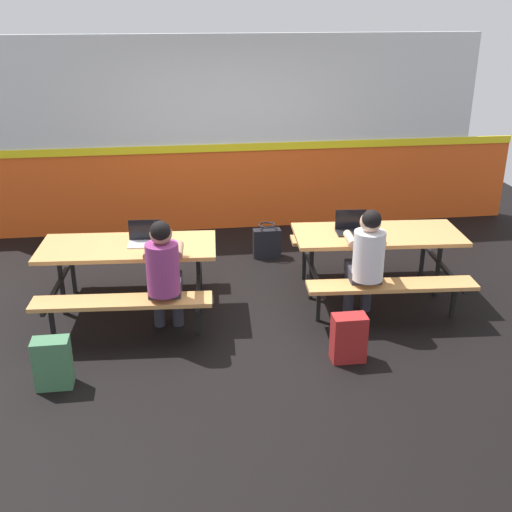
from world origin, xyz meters
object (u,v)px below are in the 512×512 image
object	(u,v)px
laptop_silver	(145,239)
laptop_dark	(351,228)
student_further	(366,257)
picnic_table_right	(377,248)
tote_bag_bright	(267,242)
student_nearer	(164,270)
satchel_spare	(348,338)
picnic_table_left	(129,261)
backpack_dark	(53,363)

from	to	relation	value
laptop_silver	laptop_dark	bearing A→B (deg)	0.84
student_further	laptop_dark	distance (m)	0.60
picnic_table_right	tote_bag_bright	size ratio (longest dim) A/B	4.16
laptop_dark	picnic_table_right	bearing A→B (deg)	-11.70
picnic_table_right	laptop_silver	xyz separation A→B (m)	(-2.41, 0.03, 0.21)
laptop_silver	laptop_dark	distance (m)	2.13
student_nearer	satchel_spare	xyz separation A→B (m)	(1.60, -0.62, -0.49)
picnic_table_left	backpack_dark	xyz separation A→B (m)	(-0.58, -1.27, -0.36)
laptop_dark	tote_bag_bright	world-z (taller)	laptop_dark
picnic_table_right	student_nearer	world-z (taller)	student_nearer
satchel_spare	picnic_table_right	bearing A→B (deg)	62.52
student_further	tote_bag_bright	distance (m)	2.02
picnic_table_left	laptop_silver	distance (m)	0.27
student_nearer	laptop_silver	size ratio (longest dim) A/B	3.61
picnic_table_left	laptop_silver	size ratio (longest dim) A/B	5.34
student_nearer	tote_bag_bright	size ratio (longest dim) A/B	2.81
picnic_table_left	tote_bag_bright	size ratio (longest dim) A/B	4.16
student_nearer	student_further	bearing A→B (deg)	1.34
picnic_table_left	satchel_spare	size ratio (longest dim) A/B	4.06
student_further	laptop_silver	distance (m)	2.19
picnic_table_right	student_further	size ratio (longest dim) A/B	1.48
picnic_table_left	student_nearer	bearing A→B (deg)	-58.88
picnic_table_left	picnic_table_right	size ratio (longest dim) A/B	1.00
laptop_dark	satchel_spare	world-z (taller)	laptop_dark
picnic_table_right	backpack_dark	distance (m)	3.42
student_further	backpack_dark	distance (m)	3.00
picnic_table_left	backpack_dark	bearing A→B (deg)	-114.74
student_further	laptop_dark	world-z (taller)	student_further
picnic_table_left	tote_bag_bright	xyz separation A→B (m)	(1.60, 1.29, -0.38)
laptop_dark	backpack_dark	distance (m)	3.23
picnic_table_left	picnic_table_right	world-z (taller)	same
picnic_table_right	laptop_dark	xyz separation A→B (m)	(-0.27, 0.06, 0.21)
student_further	backpack_dark	size ratio (longest dim) A/B	2.74
picnic_table_left	laptop_silver	world-z (taller)	laptop_silver
student_further	tote_bag_bright	size ratio (longest dim) A/B	2.81
picnic_table_left	tote_bag_bright	bearing A→B (deg)	38.79
laptop_dark	tote_bag_bright	bearing A→B (deg)	119.59
backpack_dark	laptop_silver	bearing A→B (deg)	59.80
laptop_dark	backpack_dark	xyz separation A→B (m)	(-2.89, -1.33, -0.57)
laptop_silver	tote_bag_bright	size ratio (longest dim) A/B	0.78
picnic_table_right	student_further	bearing A→B (deg)	-118.23
laptop_silver	picnic_table_right	bearing A→B (deg)	-0.60
picnic_table_right	student_further	xyz separation A→B (m)	(-0.29, -0.54, 0.13)
student_further	satchel_spare	xyz separation A→B (m)	(-0.34, -0.67, -0.49)
student_nearer	laptop_dark	xyz separation A→B (m)	(1.95, 0.64, 0.08)
satchel_spare	tote_bag_bright	bearing A→B (deg)	97.91
picnic_table_right	laptop_silver	bearing A→B (deg)	179.40
picnic_table_left	student_further	world-z (taller)	student_further
picnic_table_right	student_further	distance (m)	0.62
backpack_dark	tote_bag_bright	world-z (taller)	backpack_dark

